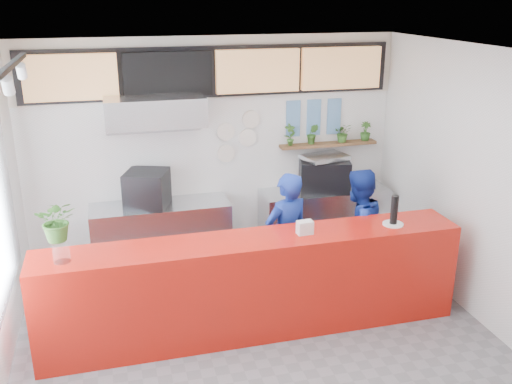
{
  "coord_description": "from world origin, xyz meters",
  "views": [
    {
      "loc": [
        -1.37,
        -4.84,
        3.51
      ],
      "look_at": [
        0.1,
        0.7,
        1.5
      ],
      "focal_mm": 40.0,
      "sensor_mm": 36.0,
      "label": 1
    }
  ],
  "objects_px": {
    "service_counter": "(254,286)",
    "staff_right": "(356,232)",
    "espresso_machine": "(324,175)",
    "pepper_mill": "(394,210)",
    "panini_oven": "(147,189)",
    "staff_center": "(286,239)"
  },
  "relations": [
    {
      "from": "service_counter",
      "to": "staff_right",
      "type": "xyz_separation_m",
      "value": [
        1.42,
        0.55,
        0.24
      ]
    },
    {
      "from": "service_counter",
      "to": "staff_right",
      "type": "height_order",
      "value": "staff_right"
    },
    {
      "from": "espresso_machine",
      "to": "staff_right",
      "type": "bearing_deg",
      "value": -78.05
    },
    {
      "from": "espresso_machine",
      "to": "pepper_mill",
      "type": "height_order",
      "value": "pepper_mill"
    },
    {
      "from": "pepper_mill",
      "to": "service_counter",
      "type": "bearing_deg",
      "value": 178.76
    },
    {
      "from": "panini_oven",
      "to": "pepper_mill",
      "type": "distance_m",
      "value": 3.12
    },
    {
      "from": "staff_center",
      "to": "service_counter",
      "type": "bearing_deg",
      "value": 27.62
    },
    {
      "from": "staff_center",
      "to": "staff_right",
      "type": "height_order",
      "value": "staff_center"
    },
    {
      "from": "staff_center",
      "to": "staff_right",
      "type": "relative_size",
      "value": 1.02
    },
    {
      "from": "staff_right",
      "to": "staff_center",
      "type": "bearing_deg",
      "value": -21.03
    },
    {
      "from": "pepper_mill",
      "to": "panini_oven",
      "type": "bearing_deg",
      "value": 143.94
    },
    {
      "from": "panini_oven",
      "to": "espresso_machine",
      "type": "relative_size",
      "value": 0.76
    },
    {
      "from": "staff_center",
      "to": "pepper_mill",
      "type": "relative_size",
      "value": 4.99
    },
    {
      "from": "service_counter",
      "to": "pepper_mill",
      "type": "height_order",
      "value": "pepper_mill"
    },
    {
      "from": "espresso_machine",
      "to": "pepper_mill",
      "type": "xyz_separation_m",
      "value": [
        0.09,
        -1.83,
        0.16
      ]
    },
    {
      "from": "panini_oven",
      "to": "staff_right",
      "type": "height_order",
      "value": "staff_right"
    },
    {
      "from": "service_counter",
      "to": "pepper_mill",
      "type": "relative_size",
      "value": 13.98
    },
    {
      "from": "espresso_machine",
      "to": "pepper_mill",
      "type": "bearing_deg",
      "value": -72.44
    },
    {
      "from": "espresso_machine",
      "to": "staff_right",
      "type": "distance_m",
      "value": 1.29
    },
    {
      "from": "espresso_machine",
      "to": "staff_center",
      "type": "distance_m",
      "value": 1.61
    },
    {
      "from": "service_counter",
      "to": "panini_oven",
      "type": "bearing_deg",
      "value": 117.81
    },
    {
      "from": "service_counter",
      "to": "espresso_machine",
      "type": "relative_size",
      "value": 6.64
    }
  ]
}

